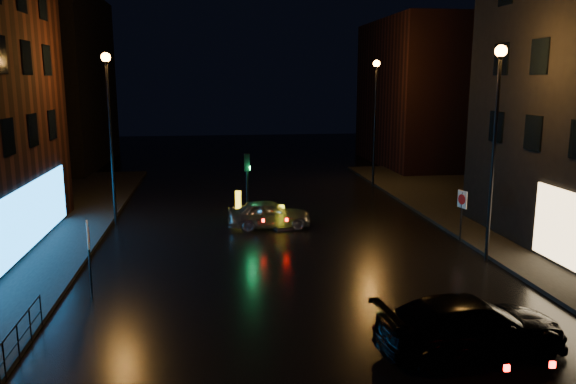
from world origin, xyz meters
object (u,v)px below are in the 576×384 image
traffic_signal (248,210)px  road_sign_left (88,241)px  road_sign_right (462,204)px  silver_hatchback (269,214)px  bollard_near (281,223)px  dark_sedan (471,326)px  bollard_far (238,206)px

traffic_signal → road_sign_left: bearing=-120.6°
traffic_signal → road_sign_right: (9.10, -5.37, 1.25)m
road_sign_left → silver_hatchback: bearing=36.8°
silver_hatchback → bollard_near: 0.71m
dark_sedan → bollard_far: bearing=11.1°
road_sign_left → road_sign_right: 15.56m
silver_hatchback → traffic_signal: bearing=29.1°
dark_sedan → bollard_far: size_ratio=3.56×
dark_sedan → road_sign_left: size_ratio=2.00×
dark_sedan → bollard_near: 13.83m
road_sign_right → bollard_near: bearing=-41.5°
road_sign_right → silver_hatchback: bearing=-40.5°
bollard_far → road_sign_left: bearing=-97.2°
bollard_near → road_sign_left: road_sign_left is taller
traffic_signal → bollard_near: traffic_signal is taller
silver_hatchback → road_sign_left: 10.65m
dark_sedan → road_sign_left: road_sign_left is taller
dark_sedan → bollard_near: dark_sedan is taller
bollard_far → road_sign_left: size_ratio=0.56×
traffic_signal → silver_hatchback: bearing=-60.5°
bollard_near → road_sign_left: size_ratio=0.57×
bollard_near → road_sign_right: size_ratio=0.63×
silver_hatchback → bollard_near: (0.55, -0.08, -0.44)m
silver_hatchback → road_sign_right: road_sign_right is taller
bollard_far → road_sign_right: bearing=-21.6°
silver_hatchback → road_sign_right: bearing=-114.7°
bollard_near → road_sign_right: road_sign_right is taller
bollard_near → bollard_far: bollard_near is taller
bollard_far → road_sign_right: (9.46, -7.60, 1.51)m
silver_hatchback → bollard_far: bearing=18.3°
traffic_signal → bollard_far: size_ratio=2.39×
traffic_signal → dark_sedan: traffic_signal is taller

